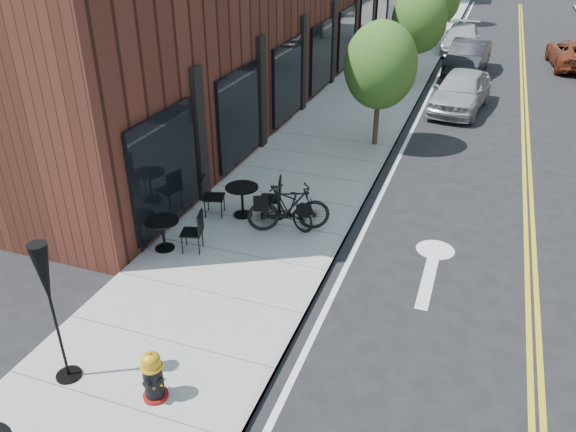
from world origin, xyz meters
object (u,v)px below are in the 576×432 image
at_px(parked_car_b, 468,57).
at_px(bicycle_right, 289,208).
at_px(patio_umbrella, 47,285).
at_px(bicycle_left, 287,208).
at_px(parked_car_far, 576,54).
at_px(bistro_set_b, 242,197).
at_px(parked_car_a, 461,91).
at_px(fire_hydrant, 153,376).
at_px(parked_car_c, 462,39).
at_px(bistro_set_c, 163,230).

bearing_deg(parked_car_b, bicycle_right, -94.11).
bearing_deg(parked_car_b, patio_umbrella, -96.07).
relative_size(bicycle_left, parked_car_far, 0.33).
xyz_separation_m(bistro_set_b, patio_umbrella, (-0.42, -5.91, 1.26)).
relative_size(parked_car_a, parked_car_b, 0.98).
bearing_deg(parked_car_far, parked_car_b, 25.81).
relative_size(fire_hydrant, parked_car_c, 0.19).
height_order(bistro_set_c, parked_car_a, parked_car_a).
bearing_deg(bistro_set_b, bistro_set_c, -132.63).
xyz_separation_m(bicycle_left, bicycle_right, (0.11, -0.18, 0.10)).
xyz_separation_m(fire_hydrant, bistro_set_c, (-2.10, 3.81, 0.04)).
bearing_deg(parked_car_a, bicycle_left, -98.09).
bearing_deg(patio_umbrella, parked_car_a, 74.50).
xyz_separation_m(bicycle_left, patio_umbrella, (-1.60, -5.79, 1.29)).
distance_m(parked_car_a, parked_car_b, 5.90).
height_order(bicycle_right, parked_car_a, parked_car_a).
bearing_deg(parked_car_b, parked_car_c, 102.80).
distance_m(bicycle_left, bistro_set_c, 2.88).
distance_m(bicycle_left, parked_car_b, 17.05).
relative_size(bicycle_right, parked_car_b, 0.43).
distance_m(parked_car_c, parked_car_far, 5.82).
height_order(bicycle_right, parked_car_far, parked_car_far).
height_order(bistro_set_b, parked_car_far, parked_car_far).
height_order(bicycle_left, bicycle_right, bicycle_right).
relative_size(parked_car_b, parked_car_far, 0.93).
xyz_separation_m(bistro_set_b, parked_car_b, (4.05, 16.68, 0.12)).
xyz_separation_m(fire_hydrant, patio_umbrella, (-1.53, -0.09, 1.34)).
xyz_separation_m(bistro_set_c, patio_umbrella, (0.57, -3.90, 1.30)).
distance_m(bistro_set_c, patio_umbrella, 4.15).
relative_size(fire_hydrant, parked_car_a, 0.20).
bearing_deg(parked_car_far, bistro_set_c, 60.53).
bearing_deg(parked_car_c, bistro_set_b, -99.95).
xyz_separation_m(fire_hydrant, parked_car_far, (7.80, 25.37, 0.14)).
height_order(patio_umbrella, parked_car_b, patio_umbrella).
relative_size(bicycle_right, patio_umbrella, 0.78).
xyz_separation_m(parked_car_c, parked_car_far, (5.50, -1.89, -0.01)).
relative_size(bistro_set_b, parked_car_b, 0.42).
distance_m(bistro_set_c, parked_car_far, 23.73).
height_order(bicycle_left, bistro_set_c, bicycle_left).
bearing_deg(parked_car_b, fire_hydrant, -92.31).
height_order(fire_hydrant, bistro_set_b, bistro_set_b).
distance_m(bicycle_left, parked_car_a, 11.32).
distance_m(parked_car_b, parked_car_far, 5.64).
height_order(patio_umbrella, parked_car_a, patio_umbrella).
bearing_deg(fire_hydrant, bicycle_left, 101.46).
relative_size(bistro_set_c, patio_umbrella, 0.71).
height_order(fire_hydrant, parked_car_c, parked_car_c).
relative_size(bicycle_left, bistro_set_b, 0.83).
bearing_deg(patio_umbrella, parked_car_c, 82.03).
relative_size(parked_car_b, parked_car_c, 0.95).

